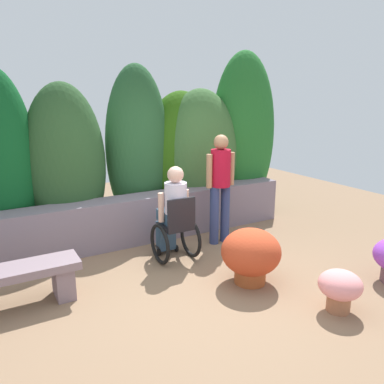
{
  "coord_description": "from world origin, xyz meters",
  "views": [
    {
      "loc": [
        -2.1,
        -3.6,
        2.24
      ],
      "look_at": [
        0.61,
        1.11,
        0.85
      ],
      "focal_mm": 35.61,
      "sensor_mm": 36.0,
      "label": 1
    }
  ],
  "objects_px": {
    "person_in_wheelchair": "(174,217)",
    "person_standing_companion": "(220,182)",
    "stone_bench": "(9,283)",
    "flower_pot_red_accent": "(340,288)",
    "flower_pot_terracotta_by_wall": "(251,254)"
  },
  "relations": [
    {
      "from": "person_in_wheelchair",
      "to": "person_standing_companion",
      "type": "relative_size",
      "value": 0.79
    },
    {
      "from": "stone_bench",
      "to": "person_in_wheelchair",
      "type": "distance_m",
      "value": 2.16
    },
    {
      "from": "flower_pot_terracotta_by_wall",
      "to": "flower_pot_red_accent",
      "type": "bearing_deg",
      "value": -66.95
    },
    {
      "from": "person_in_wheelchair",
      "to": "flower_pot_red_accent",
      "type": "bearing_deg",
      "value": -56.55
    },
    {
      "from": "flower_pot_terracotta_by_wall",
      "to": "person_in_wheelchair",
      "type": "bearing_deg",
      "value": 114.34
    },
    {
      "from": "stone_bench",
      "to": "flower_pot_red_accent",
      "type": "distance_m",
      "value": 3.51
    },
    {
      "from": "person_standing_companion",
      "to": "flower_pot_terracotta_by_wall",
      "type": "bearing_deg",
      "value": -101.75
    },
    {
      "from": "person_in_wheelchair",
      "to": "person_standing_companion",
      "type": "distance_m",
      "value": 0.99
    },
    {
      "from": "person_in_wheelchair",
      "to": "flower_pot_red_accent",
      "type": "relative_size",
      "value": 2.92
    },
    {
      "from": "stone_bench",
      "to": "flower_pot_red_accent",
      "type": "relative_size",
      "value": 3.23
    },
    {
      "from": "person_standing_companion",
      "to": "flower_pot_red_accent",
      "type": "xyz_separation_m",
      "value": [
        0.0,
        -2.27,
        -0.7
      ]
    },
    {
      "from": "stone_bench",
      "to": "person_standing_companion",
      "type": "height_order",
      "value": "person_standing_companion"
    },
    {
      "from": "person_in_wheelchair",
      "to": "flower_pot_red_accent",
      "type": "xyz_separation_m",
      "value": [
        0.9,
        -2.06,
        -0.35
      ]
    },
    {
      "from": "person_standing_companion",
      "to": "flower_pot_terracotta_by_wall",
      "type": "distance_m",
      "value": 1.48
    },
    {
      "from": "person_in_wheelchair",
      "to": "flower_pot_red_accent",
      "type": "distance_m",
      "value": 2.27
    }
  ]
}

